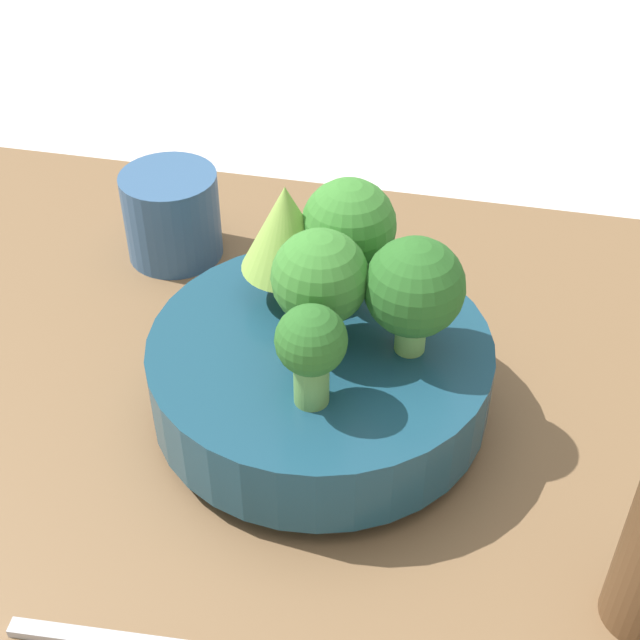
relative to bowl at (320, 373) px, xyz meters
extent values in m
plane|color=silver|center=(-0.02, 0.01, -0.08)|extent=(6.00, 6.00, 0.00)
cube|color=brown|center=(-0.02, 0.01, -0.06)|extent=(1.00, 0.63, 0.04)
cylinder|color=navy|center=(0.00, 0.00, -0.03)|extent=(0.11, 0.11, 0.01)
cylinder|color=navy|center=(0.00, 0.00, 0.00)|extent=(0.24, 0.24, 0.06)
cylinder|color=#6BA34C|center=(-0.04, 0.05, 0.04)|extent=(0.02, 0.02, 0.03)
cone|color=#84AD47|center=(-0.04, 0.05, 0.09)|extent=(0.07, 0.07, 0.07)
cylinder|color=#609347|center=(0.01, -0.06, 0.05)|extent=(0.02, 0.02, 0.04)
sphere|color=#286023|center=(0.01, -0.06, 0.08)|extent=(0.05, 0.05, 0.05)
cylinder|color=#7AB256|center=(0.06, 0.01, 0.04)|extent=(0.02, 0.02, 0.03)
sphere|color=#286023|center=(0.06, 0.01, 0.08)|extent=(0.07, 0.07, 0.07)
cylinder|color=#7AB256|center=(0.01, 0.06, 0.05)|extent=(0.02, 0.02, 0.03)
sphere|color=#387A2D|center=(0.01, 0.06, 0.09)|extent=(0.07, 0.07, 0.07)
cylinder|color=#609347|center=(0.00, 0.00, 0.05)|extent=(0.02, 0.02, 0.03)
sphere|color=#387A2D|center=(0.00, 0.00, 0.09)|extent=(0.07, 0.07, 0.07)
cylinder|color=#33567F|center=(-0.17, 0.17, 0.00)|extent=(0.09, 0.09, 0.08)
camera|label=1|loc=(0.10, -0.46, 0.44)|focal=50.00mm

